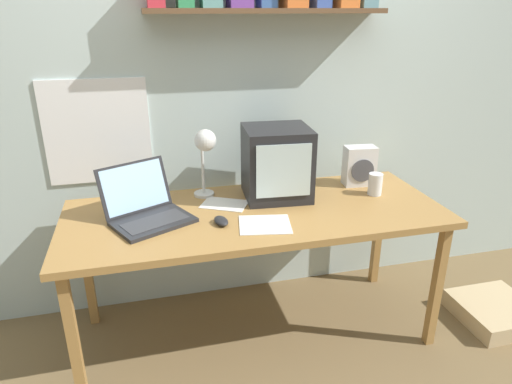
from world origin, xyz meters
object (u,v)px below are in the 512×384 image
at_px(floor_cushion, 495,312).
at_px(laptop, 145,206).
at_px(corner_desk, 256,221).
at_px(juice_glass, 375,185).
at_px(desk_lamp, 205,148).
at_px(printed_handout, 225,204).
at_px(loose_paper_near_laptop, 264,225).
at_px(space_heater, 359,166).
at_px(computer_mouse, 221,221).
at_px(crt_monitor, 277,163).

bearing_deg(floor_cushion, laptop, 171.98).
bearing_deg(corner_desk, juice_glass, 4.42).
height_order(corner_desk, juice_glass, juice_glass).
bearing_deg(desk_lamp, laptop, -160.36).
distance_m(juice_glass, printed_handout, 0.82).
relative_size(loose_paper_near_laptop, printed_handout, 0.99).
distance_m(desk_lamp, space_heater, 0.89).
bearing_deg(computer_mouse, loose_paper_near_laptop, -17.13).
relative_size(crt_monitor, laptop, 0.82).
relative_size(laptop, computer_mouse, 4.02).
bearing_deg(printed_handout, space_heater, 7.16).
bearing_deg(space_heater, computer_mouse, -153.84).
bearing_deg(laptop, printed_handout, -15.42).
height_order(corner_desk, crt_monitor, crt_monitor).
height_order(crt_monitor, loose_paper_near_laptop, crt_monitor).
relative_size(desk_lamp, printed_handout, 1.38).
bearing_deg(laptop, juice_glass, -25.56).
height_order(laptop, juice_glass, laptop).
distance_m(desk_lamp, computer_mouse, 0.42).
relative_size(crt_monitor, desk_lamp, 0.99).
xyz_separation_m(space_heater, computer_mouse, (-0.85, -0.32, -0.10)).
distance_m(juice_glass, computer_mouse, 0.89).
xyz_separation_m(crt_monitor, juice_glass, (0.52, -0.11, -0.13)).
distance_m(laptop, printed_handout, 0.41).
xyz_separation_m(space_heater, floor_cushion, (0.71, -0.45, -0.80)).
bearing_deg(juice_glass, computer_mouse, -169.50).
xyz_separation_m(corner_desk, computer_mouse, (-0.20, -0.11, 0.07)).
distance_m(crt_monitor, space_heater, 0.51).
bearing_deg(desk_lamp, loose_paper_near_laptop, -69.69).
bearing_deg(computer_mouse, juice_glass, 10.50).
relative_size(crt_monitor, loose_paper_near_laptop, 1.38).
bearing_deg(space_heater, printed_handout, -167.35).
xyz_separation_m(corner_desk, printed_handout, (-0.14, 0.11, 0.06)).
height_order(crt_monitor, printed_handout, crt_monitor).
relative_size(space_heater, computer_mouse, 1.97).
relative_size(desk_lamp, computer_mouse, 3.33).
distance_m(laptop, space_heater, 1.21).
distance_m(crt_monitor, computer_mouse, 0.47).
height_order(desk_lamp, computer_mouse, desk_lamp).
height_order(computer_mouse, loose_paper_near_laptop, computer_mouse).
xyz_separation_m(corner_desk, space_heater, (0.66, 0.21, 0.17)).
distance_m(computer_mouse, floor_cushion, 1.72).
bearing_deg(laptop, crt_monitor, -16.11).
height_order(loose_paper_near_laptop, printed_handout, same).
bearing_deg(juice_glass, corner_desk, -175.58).
xyz_separation_m(corner_desk, loose_paper_near_laptop, (-0.00, -0.17, 0.06)).
height_order(desk_lamp, juice_glass, desk_lamp).
distance_m(laptop, floor_cushion, 2.07).
distance_m(desk_lamp, loose_paper_near_laptop, 0.52).
bearing_deg(corner_desk, computer_mouse, -150.84).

